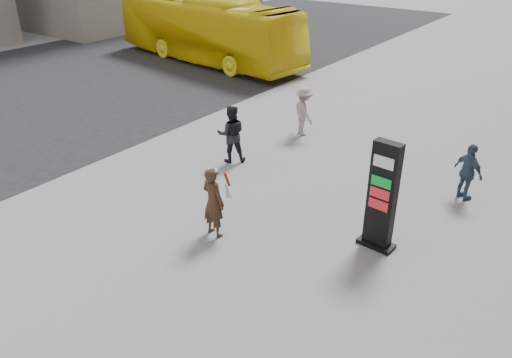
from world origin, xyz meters
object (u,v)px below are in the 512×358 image
Objects in this scene: woman at (214,201)px; pedestrian_b at (304,111)px; info_pylon at (382,197)px; pedestrian_a at (231,134)px; bus at (207,30)px; pedestrian_c at (468,172)px.

woman is 1.03× the size of pedestrian_b.
info_pylon reaches higher than pedestrian_a.
info_pylon reaches higher than pedestrian_b.
pedestrian_a is at bearing 168.40° from info_pylon.
woman is at bearing -146.33° from info_pylon.
bus is 12.24m from pedestrian_a.
woman is 16.12m from bus.
pedestrian_a is 3.11m from pedestrian_b.
bus is at bearing -87.32° from pedestrian_a.
pedestrian_a reaches higher than pedestrian_c.
pedestrian_b is at bearing -69.00° from woman.
pedestrian_b is at bearing 16.64° from pedestrian_c.
woman is at bearing 80.90° from pedestrian_c.
bus is (-10.76, 11.98, 0.71)m from woman.
pedestrian_c is (6.21, 1.75, -0.10)m from pedestrian_a.
info_pylon is 1.44× the size of pedestrian_a.
info_pylon is 1.52× the size of pedestrian_b.
woman is (-3.14, -1.75, -0.37)m from info_pylon.
info_pylon is 0.22× the size of bus.
info_pylon is at bearing -143.86° from woman.
woman is 0.98× the size of pedestrian_a.
info_pylon is at bearing -118.87° from bus.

